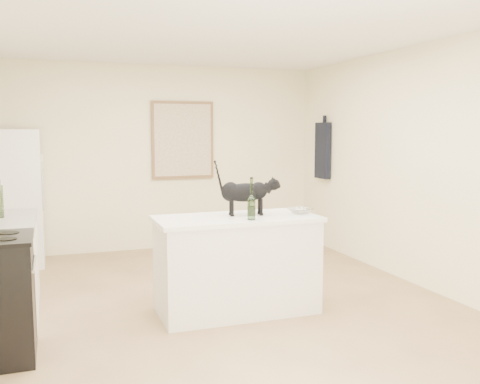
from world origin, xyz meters
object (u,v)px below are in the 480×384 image
fridge (13,198)px  wine_bottle (251,201)px  black_cat (245,195)px  glass_bowl (300,211)px

fridge → wine_bottle: 3.49m
fridge → black_cat: size_ratio=3.10×
fridge → wine_bottle: bearing=-52.6°
fridge → glass_bowl: 3.73m
black_cat → wine_bottle: (-0.03, -0.26, -0.03)m
wine_bottle → fridge: bearing=127.4°
black_cat → glass_bowl: (0.52, -0.10, -0.16)m
glass_bowl → fridge: bearing=135.7°
black_cat → wine_bottle: size_ratio=1.65×
wine_bottle → glass_bowl: wine_bottle is taller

